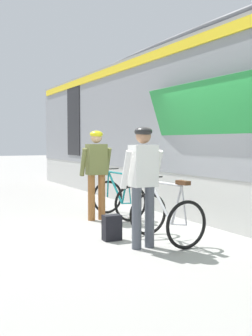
# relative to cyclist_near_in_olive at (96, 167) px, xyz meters

# --- Properties ---
(ground_plane) EXTENTS (80.00, 80.00, 0.00)m
(ground_plane) POSITION_rel_cyclist_near_in_olive_xyz_m (0.15, -1.69, -1.05)
(ground_plane) COLOR #A09E99
(cyclist_near_in_olive) EXTENTS (0.61, 0.31, 1.76)m
(cyclist_near_in_olive) POSITION_rel_cyclist_near_in_olive_xyz_m (0.00, 0.00, 0.00)
(cyclist_near_in_olive) COLOR #935B2D
(cyclist_near_in_olive) RESTS_ON ground
(cyclist_far_in_white) EXTENTS (0.62, 0.32, 1.76)m
(cyclist_far_in_white) POSITION_rel_cyclist_near_in_olive_xyz_m (-0.27, -2.29, 0.00)
(cyclist_far_in_white) COLOR #4C515B
(cyclist_far_in_white) RESTS_ON ground
(bicycle_near_teal) EXTENTS (0.73, 1.08, 0.99)m
(bicycle_near_teal) POSITION_rel_cyclist_near_in_olive_xyz_m (0.51, 0.05, -0.65)
(bicycle_near_teal) COLOR black
(bicycle_near_teal) RESTS_ON ground
(bicycle_far_silver) EXTENTS (0.74, 1.09, 0.99)m
(bicycle_far_silver) POSITION_rel_cyclist_near_in_olive_xyz_m (0.24, -2.13, -0.65)
(bicycle_far_silver) COLOR black
(bicycle_far_silver) RESTS_ON ground
(backpack_on_platform) EXTENTS (0.29, 0.19, 0.40)m
(backpack_on_platform) POSITION_rel_cyclist_near_in_olive_xyz_m (-0.46, -1.65, -0.85)
(backpack_on_platform) COLOR black
(backpack_on_platform) RESTS_ON ground
(water_bottle_near_the_bikes) EXTENTS (0.07, 0.07, 0.23)m
(water_bottle_near_the_bikes) POSITION_rel_cyclist_near_in_olive_xyz_m (0.81, -0.18, -0.94)
(water_bottle_near_the_bikes) COLOR red
(water_bottle_near_the_bikes) RESTS_ON ground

